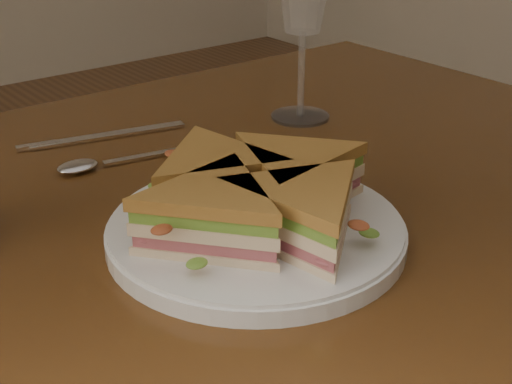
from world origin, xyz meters
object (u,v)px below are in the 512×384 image
table (211,274)px  plate (256,232)px  knife (98,138)px  spoon (97,164)px  sandwich_wedges (256,197)px

table → plate: 0.15m
plate → knife: bearing=89.8°
table → spoon: size_ratio=6.60×
sandwich_wedges → spoon: sandwich_wedges is taller
table → plate: (-0.02, -0.11, 0.11)m
plate → spoon: 0.25m
spoon → table: bearing=-55.8°
spoon → knife: 0.09m
plate → spoon: bearing=99.2°
plate → spoon: size_ratio=1.54×
spoon → knife: size_ratio=0.86×
sandwich_wedges → spoon: bearing=99.2°
plate → knife: size_ratio=1.32×
table → knife: bearing=94.6°
sandwich_wedges → spoon: 0.25m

